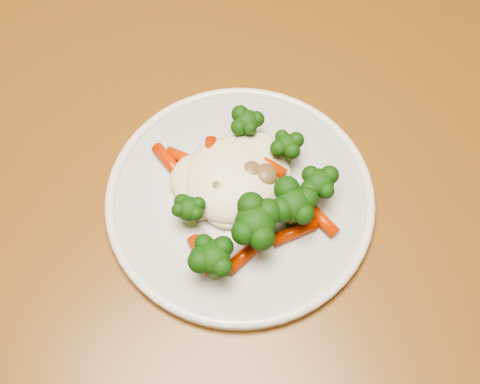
{
  "coord_description": "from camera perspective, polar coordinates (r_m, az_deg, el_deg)",
  "views": [
    {
      "loc": [
        -0.29,
        -0.16,
        1.28
      ],
      "look_at": [
        -0.15,
        0.07,
        0.77
      ],
      "focal_mm": 45.0,
      "sensor_mm": 36.0,
      "label": 1
    }
  ],
  "objects": [
    {
      "name": "plate",
      "position": [
        0.59,
        -0.0,
        -0.66
      ],
      "size": [
        0.26,
        0.26,
        0.01
      ],
      "primitive_type": "cylinder",
      "color": "silver",
      "rests_on": "dining_table"
    },
    {
      "name": "dining_table",
      "position": [
        0.72,
        1.34,
        -0.82
      ],
      "size": [
        1.31,
        1.12,
        0.75
      ],
      "rotation": [
        0.0,
        0.0,
        -0.42
      ],
      "color": "brown",
      "rests_on": "ground"
    },
    {
      "name": "meal",
      "position": [
        0.56,
        0.58,
        -0.36
      ],
      "size": [
        0.17,
        0.18,
        0.05
      ],
      "color": "#F7EBC6",
      "rests_on": "plate"
    }
  ]
}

